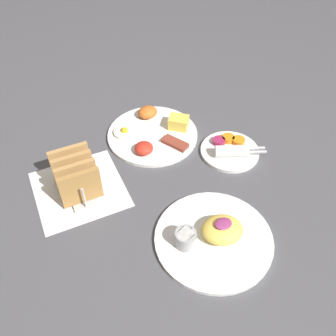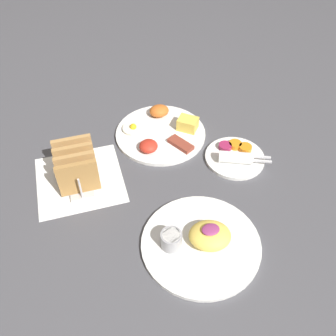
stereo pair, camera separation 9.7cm
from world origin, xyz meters
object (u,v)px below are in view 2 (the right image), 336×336
plate_breakfast (161,131)px  plate_foreground (199,241)px  toast_rack (76,166)px  plate_condiments (235,156)px

plate_breakfast → plate_foreground: 0.39m
plate_breakfast → plate_foreground: plate_foreground is taller
plate_breakfast → toast_rack: bearing=-155.7°
plate_breakfast → toast_rack: size_ratio=1.79×
plate_foreground → toast_rack: (-0.23, 0.28, 0.04)m
plate_foreground → toast_rack: 0.36m
plate_foreground → toast_rack: toast_rack is taller
plate_condiments → toast_rack: 0.43m
plate_condiments → toast_rack: size_ratio=1.12×
plate_foreground → toast_rack: size_ratio=1.83×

